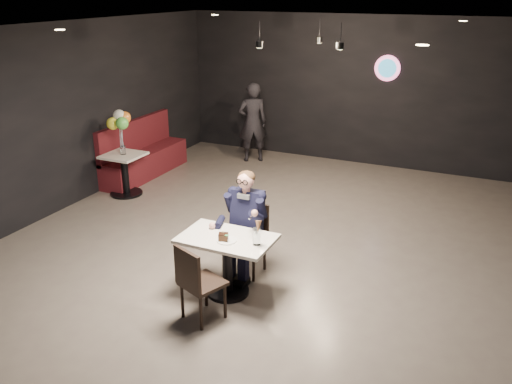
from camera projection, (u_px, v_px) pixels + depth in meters
The scene contains 17 objects.
floor at pixel (254, 246), 7.80m from camera, with size 9.00×9.00×0.00m, color #6F665D.
wall_sign at pixel (387, 68), 10.56m from camera, with size 0.50×0.06×0.50m, color pink, non-canonical shape.
pendant_lights at pixel (307, 29), 8.47m from camera, with size 1.40×1.20×0.36m, color black.
main_table at pixel (227, 265), 6.49m from camera, with size 1.10×0.70×0.75m, color white.
chair_far at pixel (247, 241), 6.92m from camera, with size 0.42×0.46×0.92m, color black.
chair_near at pixel (203, 282), 5.97m from camera, with size 0.42×0.46×0.92m, color black.
seated_man at pixel (247, 222), 6.83m from camera, with size 0.60×0.80×1.44m, color black.
dessert_plate at pixel (227, 240), 6.25m from camera, with size 0.24×0.24×0.01m, color white.
cake_slice at pixel (223, 237), 6.24m from camera, with size 0.11×0.09×0.08m, color black.
mint_leaf at pixel (226, 235), 6.19m from camera, with size 0.07×0.04×0.01m, color #2C8741.
sundae_glass at pixel (257, 237), 6.14m from camera, with size 0.09×0.09×0.20m, color silver.
wafer_cone at pixel (258, 227), 6.03m from camera, with size 0.07×0.07×0.14m, color #B9824C.
booth_bench at pixel (144, 149), 10.50m from camera, with size 0.55×2.19×1.10m, color #440E1B.
side_table at pixel (125, 173), 9.59m from camera, with size 0.65×0.65×0.81m, color white.
balloon_vase at pixel (123, 150), 9.44m from camera, with size 0.10×0.10×0.15m, color silver.
balloon_bunch at pixel (121, 128), 9.30m from camera, with size 0.39×0.39×0.65m, color #FFF435.
passerby at pixel (253, 122), 11.32m from camera, with size 0.61×0.40×1.66m, color black.
Camera 1 is at (2.97, -6.35, 3.52)m, focal length 38.00 mm.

